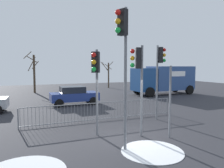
{
  "coord_description": "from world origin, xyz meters",
  "views": [
    {
      "loc": [
        -4.03,
        -8.22,
        3.08
      ],
      "look_at": [
        0.58,
        3.09,
        2.08
      ],
      "focal_mm": 34.31,
      "sensor_mm": 36.0,
      "label": 1
    }
  ],
  "objects_px": {
    "delivery_truck": "(164,79)",
    "bare_tree_left": "(108,74)",
    "traffic_light_mid_right": "(96,73)",
    "bare_tree_centre": "(34,72)",
    "direction_sign_post": "(171,98)",
    "traffic_light_rear_right": "(138,70)",
    "car_blue_mid": "(74,95)",
    "traffic_light_foreground_right": "(160,65)",
    "traffic_light_rear_left": "(123,47)"
  },
  "relations": [
    {
      "from": "delivery_truck",
      "to": "bare_tree_left",
      "type": "xyz_separation_m",
      "value": [
        -3.13,
        9.0,
        0.3
      ]
    },
    {
      "from": "traffic_light_mid_right",
      "to": "bare_tree_centre",
      "type": "distance_m",
      "value": 17.94
    },
    {
      "from": "direction_sign_post",
      "to": "traffic_light_mid_right",
      "type": "bearing_deg",
      "value": 157.4
    },
    {
      "from": "traffic_light_rear_right",
      "to": "car_blue_mid",
      "type": "xyz_separation_m",
      "value": [
        -0.93,
        8.98,
        -2.16
      ]
    },
    {
      "from": "traffic_light_mid_right",
      "to": "traffic_light_foreground_right",
      "type": "relative_size",
      "value": 0.89
    },
    {
      "from": "delivery_truck",
      "to": "car_blue_mid",
      "type": "bearing_deg",
      "value": 11.66
    },
    {
      "from": "delivery_truck",
      "to": "direction_sign_post",
      "type": "bearing_deg",
      "value": 53.31
    },
    {
      "from": "traffic_light_rear_left",
      "to": "traffic_light_foreground_right",
      "type": "bearing_deg",
      "value": -73.1
    },
    {
      "from": "traffic_light_mid_right",
      "to": "traffic_light_rear_left",
      "type": "height_order",
      "value": "traffic_light_rear_left"
    },
    {
      "from": "traffic_light_rear_left",
      "to": "bare_tree_centre",
      "type": "height_order",
      "value": "traffic_light_rear_left"
    },
    {
      "from": "bare_tree_centre",
      "to": "traffic_light_rear_left",
      "type": "bearing_deg",
      "value": -83.4
    },
    {
      "from": "bare_tree_left",
      "to": "traffic_light_mid_right",
      "type": "bearing_deg",
      "value": -112.55
    },
    {
      "from": "direction_sign_post",
      "to": "car_blue_mid",
      "type": "xyz_separation_m",
      "value": [
        -2.16,
        9.67,
        -0.98
      ]
    },
    {
      "from": "traffic_light_rear_right",
      "to": "traffic_light_foreground_right",
      "type": "height_order",
      "value": "traffic_light_foreground_right"
    },
    {
      "from": "traffic_light_rear_left",
      "to": "direction_sign_post",
      "type": "height_order",
      "value": "traffic_light_rear_left"
    },
    {
      "from": "bare_tree_left",
      "to": "bare_tree_centre",
      "type": "bearing_deg",
      "value": -168.35
    },
    {
      "from": "traffic_light_foreground_right",
      "to": "direction_sign_post",
      "type": "distance_m",
      "value": 3.54
    },
    {
      "from": "bare_tree_centre",
      "to": "bare_tree_left",
      "type": "bearing_deg",
      "value": 11.65
    },
    {
      "from": "bare_tree_left",
      "to": "traffic_light_rear_left",
      "type": "bearing_deg",
      "value": -109.83
    },
    {
      "from": "traffic_light_foreground_right",
      "to": "bare_tree_left",
      "type": "height_order",
      "value": "traffic_light_foreground_right"
    },
    {
      "from": "traffic_light_foreground_right",
      "to": "bare_tree_centre",
      "type": "bearing_deg",
      "value": -148.32
    },
    {
      "from": "delivery_truck",
      "to": "bare_tree_left",
      "type": "bearing_deg",
      "value": -72.99
    },
    {
      "from": "traffic_light_rear_left",
      "to": "delivery_truck",
      "type": "distance_m",
      "value": 17.01
    },
    {
      "from": "car_blue_mid",
      "to": "delivery_truck",
      "type": "distance_m",
      "value": 10.97
    },
    {
      "from": "traffic_light_mid_right",
      "to": "traffic_light_rear_left",
      "type": "relative_size",
      "value": 0.74
    },
    {
      "from": "traffic_light_mid_right",
      "to": "bare_tree_centre",
      "type": "xyz_separation_m",
      "value": [
        -1.87,
        17.84,
        -0.35
      ]
    },
    {
      "from": "traffic_light_foreground_right",
      "to": "direction_sign_post",
      "type": "bearing_deg",
      "value": -14.92
    },
    {
      "from": "direction_sign_post",
      "to": "bare_tree_left",
      "type": "bearing_deg",
      "value": 77.96
    },
    {
      "from": "delivery_truck",
      "to": "bare_tree_left",
      "type": "height_order",
      "value": "bare_tree_left"
    },
    {
      "from": "delivery_truck",
      "to": "traffic_light_rear_left",
      "type": "bearing_deg",
      "value": 47.23
    },
    {
      "from": "traffic_light_foreground_right",
      "to": "car_blue_mid",
      "type": "xyz_separation_m",
      "value": [
        -3.56,
        6.74,
        -2.38
      ]
    },
    {
      "from": "traffic_light_foreground_right",
      "to": "bare_tree_left",
      "type": "relative_size",
      "value": 1.13
    },
    {
      "from": "traffic_light_mid_right",
      "to": "traffic_light_foreground_right",
      "type": "distance_m",
      "value": 4.65
    },
    {
      "from": "delivery_truck",
      "to": "bare_tree_centre",
      "type": "xyz_separation_m",
      "value": [
        -13.28,
        6.91,
        0.71
      ]
    },
    {
      "from": "traffic_light_rear_right",
      "to": "bare_tree_centre",
      "type": "bearing_deg",
      "value": 31.57
    },
    {
      "from": "delivery_truck",
      "to": "bare_tree_left",
      "type": "distance_m",
      "value": 9.53
    },
    {
      "from": "traffic_light_rear_left",
      "to": "bare_tree_left",
      "type": "height_order",
      "value": "traffic_light_rear_left"
    },
    {
      "from": "traffic_light_rear_right",
      "to": "direction_sign_post",
      "type": "height_order",
      "value": "traffic_light_rear_right"
    },
    {
      "from": "traffic_light_mid_right",
      "to": "direction_sign_post",
      "type": "height_order",
      "value": "traffic_light_mid_right"
    },
    {
      "from": "direction_sign_post",
      "to": "delivery_truck",
      "type": "height_order",
      "value": "direction_sign_post"
    },
    {
      "from": "car_blue_mid",
      "to": "traffic_light_rear_left",
      "type": "bearing_deg",
      "value": -92.9
    },
    {
      "from": "direction_sign_post",
      "to": "bare_tree_left",
      "type": "xyz_separation_m",
      "value": [
        5.32,
        21.28,
        0.3
      ]
    },
    {
      "from": "traffic_light_mid_right",
      "to": "direction_sign_post",
      "type": "xyz_separation_m",
      "value": [
        2.95,
        -1.35,
        -1.05
      ]
    },
    {
      "from": "traffic_light_rear_right",
      "to": "delivery_truck",
      "type": "xyz_separation_m",
      "value": [
        9.68,
        11.59,
        -1.19
      ]
    },
    {
      "from": "traffic_light_foreground_right",
      "to": "traffic_light_rear_right",
      "type": "bearing_deg",
      "value": -38.98
    },
    {
      "from": "traffic_light_rear_right",
      "to": "car_blue_mid",
      "type": "height_order",
      "value": "traffic_light_rear_right"
    },
    {
      "from": "direction_sign_post",
      "to": "bare_tree_left",
      "type": "distance_m",
      "value": 21.94
    },
    {
      "from": "delivery_truck",
      "to": "bare_tree_centre",
      "type": "relative_size",
      "value": 1.45
    },
    {
      "from": "traffic_light_rear_right",
      "to": "delivery_truck",
      "type": "bearing_deg",
      "value": -19.31
    },
    {
      "from": "traffic_light_mid_right",
      "to": "traffic_light_rear_left",
      "type": "distance_m",
      "value": 2.17
    }
  ]
}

